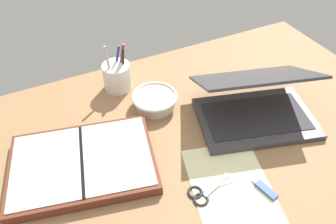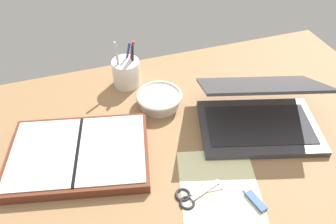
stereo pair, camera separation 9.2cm
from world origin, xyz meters
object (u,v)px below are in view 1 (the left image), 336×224
object	(u,v)px
laptop	(255,104)
planner	(83,163)
pen_cup	(117,76)
scissors	(202,193)
bowl	(155,100)

from	to	relation	value
laptop	planner	xyz separation A→B (cm)	(-52.20, 3.23, -3.18)
pen_cup	scissors	world-z (taller)	pen_cup
pen_cup	planner	distance (cm)	34.35
scissors	pen_cup	bearing A→B (deg)	88.72
planner	pen_cup	bearing A→B (deg)	67.52
pen_cup	planner	world-z (taller)	pen_cup
bowl	planner	xyz separation A→B (cm)	(-26.86, -13.91, -0.97)
bowl	laptop	bearing A→B (deg)	-34.07
pen_cup	planner	xyz separation A→B (cm)	(-19.59, -28.04, -3.13)
bowl	pen_cup	bearing A→B (deg)	117.20
scissors	planner	bearing A→B (deg)	132.62
scissors	laptop	bearing A→B (deg)	25.48
bowl	pen_cup	distance (cm)	16.03
pen_cup	scissors	size ratio (longest dim) A/B	1.37
laptop	planner	size ratio (longest dim) A/B	0.96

